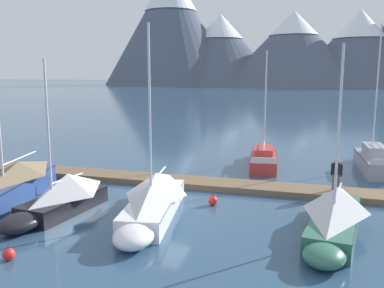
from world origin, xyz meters
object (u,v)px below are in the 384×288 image
(sailboat_mid_dock_port, at_px, (60,197))
(sailboat_outer_slip, at_px, (335,213))
(sailboat_mid_dock_starboard, at_px, (153,198))
(person_on_dock, at_px, (337,172))
(mooring_buoy_channel_marker, at_px, (213,201))
(mooring_buoy_inner_mooring, at_px, (9,254))
(sailboat_far_berth, at_px, (264,157))
(sailboat_end_of_dock, at_px, (373,159))
(sailboat_second_berth, at_px, (11,184))

(sailboat_mid_dock_port, xyz_separation_m, sailboat_outer_slip, (11.80, 0.78, 0.03))
(sailboat_mid_dock_starboard, distance_m, person_on_dock, 9.65)
(mooring_buoy_channel_marker, bearing_deg, mooring_buoy_inner_mooring, -125.88)
(mooring_buoy_channel_marker, bearing_deg, sailboat_mid_dock_starboard, -134.75)
(sailboat_far_berth, bearing_deg, mooring_buoy_channel_marker, -99.18)
(sailboat_outer_slip, bearing_deg, sailboat_mid_dock_starboard, -179.37)
(sailboat_end_of_dock, xyz_separation_m, mooring_buoy_inner_mooring, (-14.10, -17.69, -0.46))
(sailboat_mid_dock_port, relative_size, sailboat_mid_dock_starboard, 0.83)
(sailboat_far_berth, xyz_separation_m, mooring_buoy_inner_mooring, (-7.03, -17.17, -0.32))
(sailboat_mid_dock_starboard, distance_m, mooring_buoy_channel_marker, 3.21)
(sailboat_end_of_dock, relative_size, person_on_dock, 5.54)
(sailboat_mid_dock_port, xyz_separation_m, sailboat_far_berth, (7.97, 12.52, -0.25))
(sailboat_outer_slip, height_order, mooring_buoy_channel_marker, sailboat_outer_slip)
(sailboat_mid_dock_port, height_order, sailboat_far_berth, sailboat_far_berth)
(sailboat_outer_slip, bearing_deg, mooring_buoy_inner_mooring, -153.47)
(sailboat_mid_dock_port, bearing_deg, mooring_buoy_inner_mooring, -78.60)
(sailboat_far_berth, distance_m, mooring_buoy_inner_mooring, 18.56)
(sailboat_far_berth, distance_m, mooring_buoy_channel_marker, 9.73)
(sailboat_outer_slip, height_order, person_on_dock, sailboat_outer_slip)
(sailboat_mid_dock_port, relative_size, sailboat_far_berth, 0.88)
(person_on_dock, distance_m, mooring_buoy_inner_mooring, 15.58)
(person_on_dock, bearing_deg, sailboat_mid_dock_port, -153.74)
(sailboat_mid_dock_port, height_order, sailboat_outer_slip, sailboat_outer_slip)
(mooring_buoy_inner_mooring, bearing_deg, sailboat_end_of_dock, 51.45)
(sailboat_second_berth, relative_size, mooring_buoy_inner_mooring, 15.57)
(sailboat_mid_dock_starboard, distance_m, sailboat_end_of_dock, 16.43)
(sailboat_end_of_dock, height_order, mooring_buoy_channel_marker, sailboat_end_of_dock)
(sailboat_outer_slip, bearing_deg, sailboat_far_berth, 108.09)
(sailboat_outer_slip, relative_size, mooring_buoy_inner_mooring, 14.60)
(sailboat_mid_dock_starboard, bearing_deg, sailboat_mid_dock_port, -170.65)
(sailboat_second_berth, relative_size, sailboat_mid_dock_port, 1.14)
(sailboat_second_berth, height_order, sailboat_end_of_dock, sailboat_end_of_dock)
(person_on_dock, bearing_deg, mooring_buoy_inner_mooring, -136.59)
(sailboat_second_berth, xyz_separation_m, sailboat_mid_dock_port, (3.49, -1.19, -0.06))
(sailboat_mid_dock_starboard, height_order, sailboat_end_of_dock, sailboat_end_of_dock)
(sailboat_mid_dock_port, height_order, mooring_buoy_channel_marker, sailboat_mid_dock_port)
(sailboat_far_berth, bearing_deg, sailboat_end_of_dock, 4.22)
(sailboat_second_berth, height_order, sailboat_mid_dock_starboard, sailboat_mid_dock_starboard)
(person_on_dock, height_order, mooring_buoy_inner_mooring, person_on_dock)
(sailboat_mid_dock_port, distance_m, person_on_dock, 13.65)
(sailboat_second_berth, relative_size, person_on_dock, 4.63)
(sailboat_mid_dock_starboard, height_order, mooring_buoy_inner_mooring, sailboat_mid_dock_starboard)
(mooring_buoy_channel_marker, xyz_separation_m, mooring_buoy_inner_mooring, (-5.48, -7.58, -0.02))
(sailboat_mid_dock_port, bearing_deg, sailboat_mid_dock_starboard, 9.35)
(sailboat_mid_dock_port, bearing_deg, sailboat_far_berth, 57.53)
(sailboat_second_berth, bearing_deg, mooring_buoy_channel_marker, 9.96)
(person_on_dock, xyz_separation_m, mooring_buoy_channel_marker, (-5.81, -3.11, -1.03))
(sailboat_far_berth, distance_m, person_on_dock, 7.80)
(person_on_dock, bearing_deg, sailboat_outer_slip, -94.64)
(sailboat_far_berth, bearing_deg, sailboat_outer_slip, -71.91)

